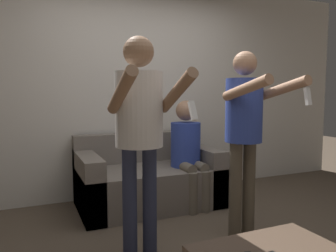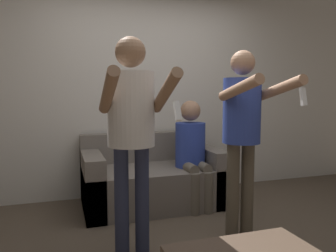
{
  "view_description": "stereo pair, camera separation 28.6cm",
  "coord_description": "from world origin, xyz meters",
  "px_view_note": "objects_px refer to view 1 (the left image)",
  "views": [
    {
      "loc": [
        -1.27,
        -2.23,
        1.26
      ],
      "look_at": [
        -0.04,
        0.63,
        0.96
      ],
      "focal_mm": 35.0,
      "sensor_mm": 36.0,
      "label": 1
    },
    {
      "loc": [
        -1.01,
        -2.33,
        1.26
      ],
      "look_at": [
        -0.04,
        0.63,
        0.96
      ],
      "focal_mm": 35.0,
      "sensor_mm": 36.0,
      "label": 2
    }
  ],
  "objects_px": {
    "couch": "(148,180)",
    "person_seated": "(188,147)",
    "person_standing_left": "(140,121)",
    "person_standing_right": "(245,123)"
  },
  "relations": [
    {
      "from": "person_standing_right",
      "to": "person_standing_left",
      "type": "bearing_deg",
      "value": 179.71
    },
    {
      "from": "person_standing_left",
      "to": "couch",
      "type": "bearing_deg",
      "value": 67.71
    },
    {
      "from": "person_standing_right",
      "to": "person_seated",
      "type": "xyz_separation_m",
      "value": [
        -0.06,
        0.96,
        -0.35
      ]
    },
    {
      "from": "couch",
      "to": "person_standing_right",
      "type": "bearing_deg",
      "value": -67.78
    },
    {
      "from": "couch",
      "to": "person_standing_right",
      "type": "distance_m",
      "value": 1.45
    },
    {
      "from": "couch",
      "to": "person_seated",
      "type": "bearing_deg",
      "value": -25.86
    },
    {
      "from": "couch",
      "to": "person_seated",
      "type": "height_order",
      "value": "person_seated"
    },
    {
      "from": "person_seated",
      "to": "couch",
      "type": "bearing_deg",
      "value": 154.14
    },
    {
      "from": "person_standing_right",
      "to": "person_seated",
      "type": "distance_m",
      "value": 1.02
    },
    {
      "from": "person_standing_left",
      "to": "person_seated",
      "type": "xyz_separation_m",
      "value": [
        0.88,
        0.95,
        -0.4
      ]
    }
  ]
}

